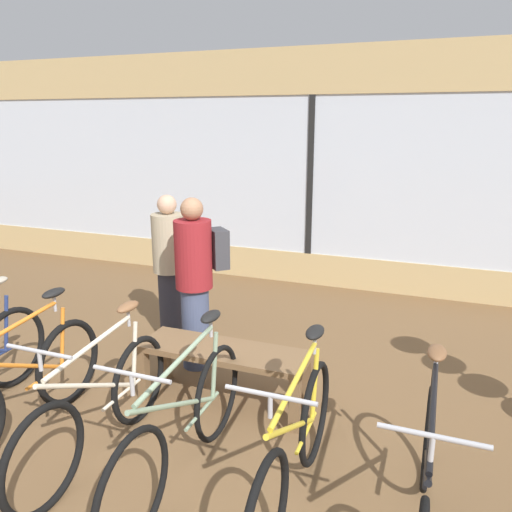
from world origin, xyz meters
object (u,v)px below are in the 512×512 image
object	(u,v)px
bicycle_far_right	(425,484)
display_bench	(224,358)
bicycle_right	(295,451)
customer_near_rack	(196,279)
bicycle_left	(22,388)
customer_by_window	(170,266)
bicycle_center_right	(183,427)
bicycle_center_left	(99,408)

from	to	relation	value
bicycle_far_right	display_bench	xyz separation A→B (m)	(-1.61, 0.93, 0.02)
bicycle_right	customer_near_rack	distance (m)	2.04
bicycle_left	customer_by_window	size ratio (longest dim) A/B	1.11
display_bench	customer_near_rack	bearing A→B (deg)	134.40
bicycle_far_right	customer_near_rack	bearing A→B (deg)	145.66
bicycle_right	customer_near_rack	xyz separation A→B (m)	(-1.37, 1.43, 0.48)
bicycle_right	customer_near_rack	bearing A→B (deg)	133.69
bicycle_left	customer_by_window	world-z (taller)	customer_by_window
bicycle_center_right	bicycle_right	world-z (taller)	same
bicycle_far_right	bicycle_center_left	bearing A→B (deg)	-179.75
bicycle_right	bicycle_far_right	world-z (taller)	bicycle_right
customer_near_rack	display_bench	bearing A→B (deg)	-45.60
customer_near_rack	customer_by_window	distance (m)	0.70
bicycle_center_left	display_bench	size ratio (longest dim) A/B	1.20
bicycle_left	bicycle_center_left	xyz separation A→B (m)	(0.69, -0.01, -0.01)
bicycle_far_right	customer_near_rack	xyz separation A→B (m)	(-2.10, 1.44, 0.49)
bicycle_center_right	customer_by_window	world-z (taller)	customer_by_window
bicycle_center_right	bicycle_right	distance (m)	0.73
bicycle_center_left	bicycle_far_right	bearing A→B (deg)	0.25
bicycle_center_left	bicycle_far_right	xyz separation A→B (m)	(2.12, 0.01, -0.00)
bicycle_center_right	display_bench	distance (m)	0.97
bicycle_center_right	bicycle_far_right	world-z (taller)	bicycle_center_right
bicycle_center_right	bicycle_right	bearing A→B (deg)	1.96
bicycle_center_left	bicycle_right	xyz separation A→B (m)	(1.39, 0.01, 0.01)
bicycle_far_right	customer_by_window	bearing A→B (deg)	144.51
bicycle_left	bicycle_right	size ratio (longest dim) A/B	1.00
bicycle_right	bicycle_left	bearing A→B (deg)	-179.91
bicycle_right	customer_near_rack	world-z (taller)	customer_near_rack
bicycle_left	customer_by_window	xyz separation A→B (m)	(0.17, 1.88, 0.42)
bicycle_center_left	bicycle_left	bearing A→B (deg)	179.31
bicycle_far_right	customer_by_window	size ratio (longest dim) A/B	1.10
bicycle_left	bicycle_center_left	bearing A→B (deg)	-0.69
display_bench	bicycle_right	bearing A→B (deg)	-46.70
bicycle_left	display_bench	xyz separation A→B (m)	(1.20, 0.93, 0.01)
bicycle_far_right	customer_by_window	xyz separation A→B (m)	(-2.64, 1.88, 0.43)
bicycle_center_left	bicycle_far_right	size ratio (longest dim) A/B	0.98
bicycle_center_left	bicycle_center_right	xyz separation A→B (m)	(0.65, -0.01, 0.01)
display_bench	customer_by_window	bearing A→B (deg)	137.35
bicycle_center_right	bicycle_right	size ratio (longest dim) A/B	1.04
customer_near_rack	customer_by_window	world-z (taller)	customer_near_rack
bicycle_left	bicycle_center_right	xyz separation A→B (m)	(1.34, -0.02, 0.01)
bicycle_center_right	bicycle_far_right	xyz separation A→B (m)	(1.46, 0.02, -0.02)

